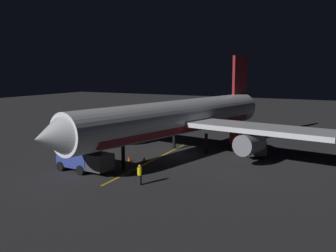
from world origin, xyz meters
name	(u,v)px	position (x,y,z in m)	size (l,w,h in m)	color
ground_plane	(176,156)	(0.00, 0.00, -0.10)	(180.00, 180.00, 0.20)	#2C2C2F
apron_guide_stripe	(152,161)	(0.88, 4.00, 0.00)	(0.24, 19.75, 0.01)	gold
airliner	(180,119)	(-0.10, -0.60, 4.01)	(34.76, 37.41, 11.27)	silver
baggage_truck	(83,158)	(4.27, 10.85, 1.27)	(5.77, 2.71, 2.51)	navy
catering_truck	(246,143)	(-6.81, -3.79, 1.31)	(5.27, 5.70, 2.59)	maroon
ground_crew_worker	(140,175)	(-2.79, 12.06, 0.89)	(0.40, 0.40, 1.74)	black
traffic_cone_near_left	(144,159)	(1.41, 4.61, 0.25)	(0.50, 0.50, 0.55)	#EA590F
traffic_cone_near_right	(129,159)	(2.75, 5.40, 0.25)	(0.50, 0.50, 0.55)	#EA590F
traffic_cone_under_wing	(136,169)	(-0.09, 8.44, 0.25)	(0.50, 0.50, 0.55)	#EA590F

